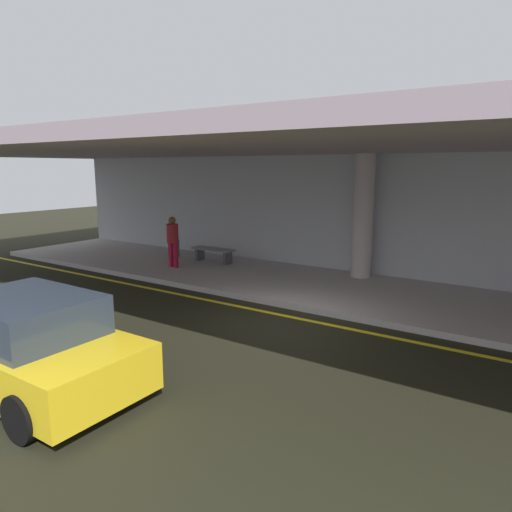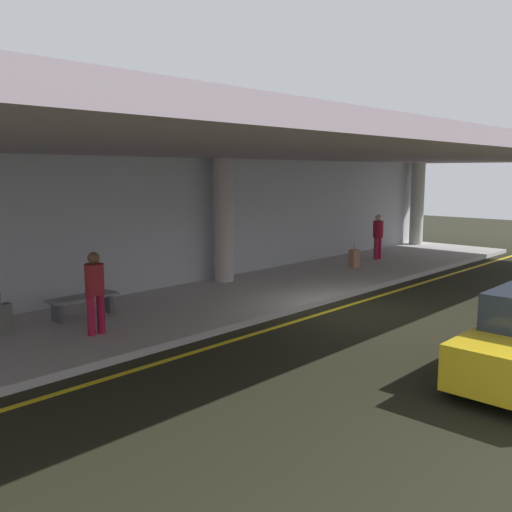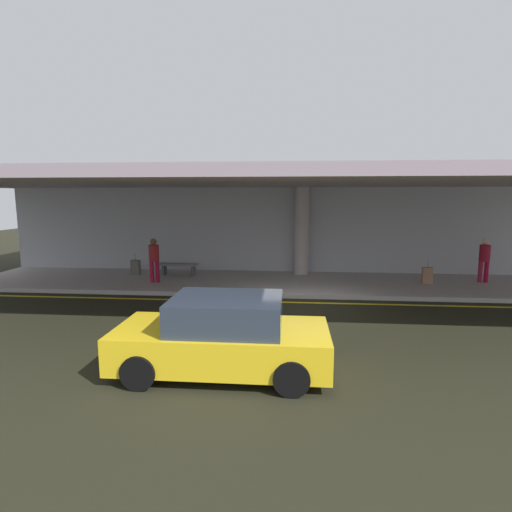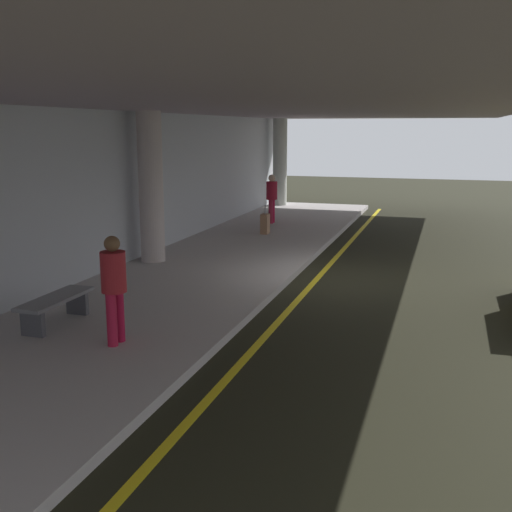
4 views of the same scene
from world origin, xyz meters
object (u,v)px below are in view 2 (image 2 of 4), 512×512
(support_column_far_left, at_px, (224,220))
(suitcase_upright_secondary, at_px, (2,319))
(traveler_with_luggage, at_px, (378,234))
(suitcase_upright_primary, at_px, (354,258))
(bench_metal, at_px, (83,302))
(person_waiting_for_ride, at_px, (95,287))
(support_column_left_mid, at_px, (417,204))

(support_column_far_left, distance_m, suitcase_upright_secondary, 7.15)
(traveler_with_luggage, relative_size, suitcase_upright_primary, 1.87)
(traveler_with_luggage, relative_size, bench_metal, 1.05)
(support_column_far_left, height_order, suitcase_upright_secondary, support_column_far_left)
(person_waiting_for_ride, bearing_deg, support_column_far_left, 171.33)
(support_column_left_mid, xyz_separation_m, traveler_with_luggage, (-5.10, -1.10, -0.86))
(bench_metal, bearing_deg, support_column_left_mid, 2.54)
(traveler_with_luggage, height_order, person_waiting_for_ride, same)
(support_column_left_mid, bearing_deg, bench_metal, -177.46)
(support_column_left_mid, bearing_deg, suitcase_upright_secondary, -177.55)
(traveler_with_luggage, xyz_separation_m, suitcase_upright_secondary, (-13.84, 0.29, -0.65))
(support_column_left_mid, xyz_separation_m, suitcase_upright_primary, (-7.31, -1.51, -1.51))
(suitcase_upright_secondary, bearing_deg, bench_metal, -18.01)
(suitcase_upright_secondary, bearing_deg, suitcase_upright_primary, -23.07)
(support_column_far_left, xyz_separation_m, traveler_with_luggage, (6.90, -1.10, -0.86))
(support_column_far_left, relative_size, traveler_with_luggage, 2.17)
(support_column_left_mid, xyz_separation_m, person_waiting_for_ride, (-17.63, -2.20, -0.86))
(person_waiting_for_ride, relative_size, bench_metal, 1.05)
(suitcase_upright_primary, height_order, suitcase_upright_secondary, same)
(support_column_far_left, bearing_deg, suitcase_upright_secondary, -173.33)
(support_column_far_left, height_order, suitcase_upright_primary, support_column_far_left)
(person_waiting_for_ride, bearing_deg, suitcase_upright_primary, 153.79)
(traveler_with_luggage, distance_m, suitcase_upright_secondary, 13.85)
(traveler_with_luggage, distance_m, suitcase_upright_primary, 2.34)
(person_waiting_for_ride, distance_m, bench_metal, 1.65)
(suitcase_upright_primary, bearing_deg, suitcase_upright_secondary, 150.34)
(support_column_far_left, xyz_separation_m, person_waiting_for_ride, (-5.63, -2.20, -0.86))
(traveler_with_luggage, bearing_deg, person_waiting_for_ride, 168.97)
(traveler_with_luggage, bearing_deg, suitcase_upright_secondary, 162.76)
(traveler_with_luggage, bearing_deg, suitcase_upright_primary, 174.65)
(support_column_far_left, distance_m, support_column_left_mid, 12.00)
(support_column_left_mid, height_order, suitcase_upright_primary, support_column_left_mid)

